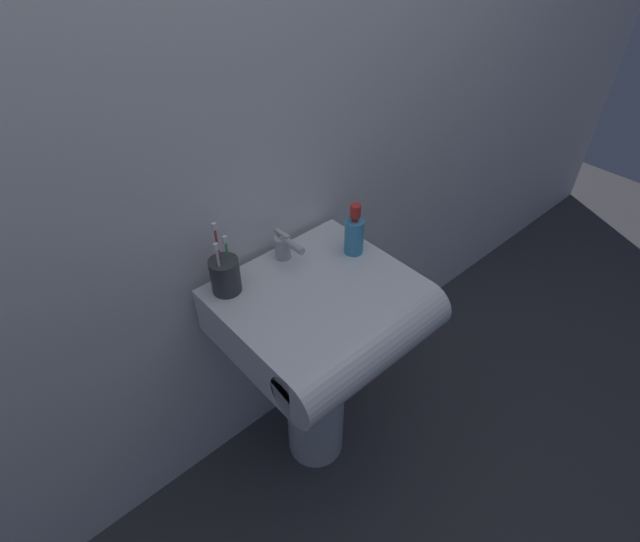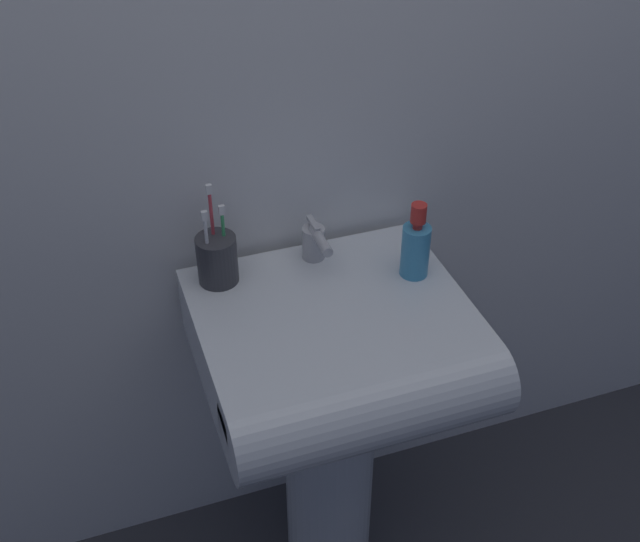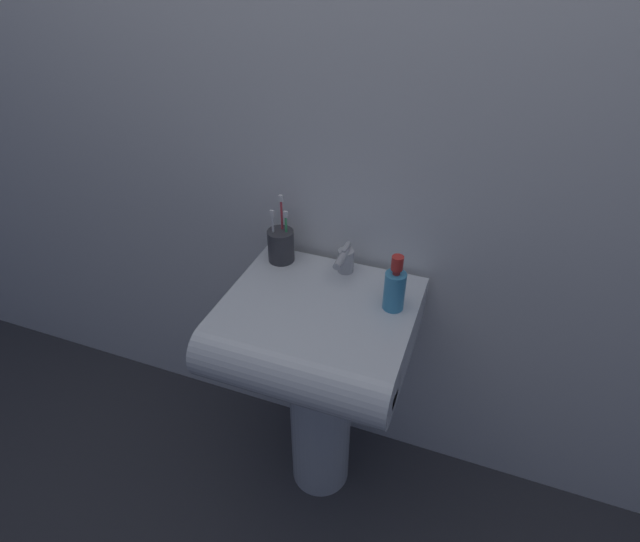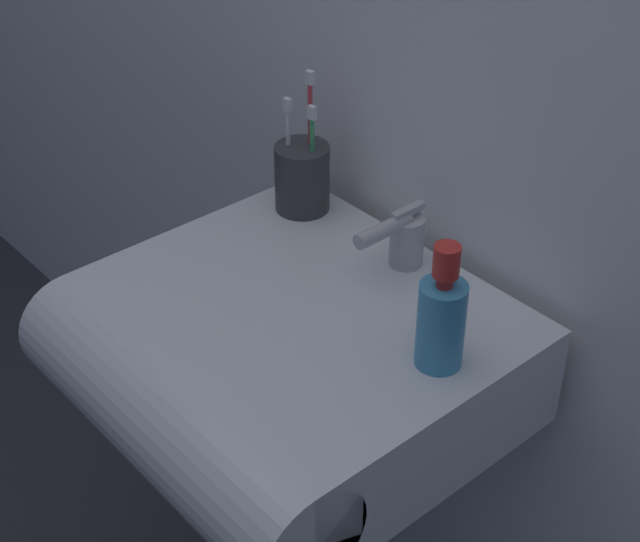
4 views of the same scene
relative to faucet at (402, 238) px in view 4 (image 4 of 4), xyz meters
The scene contains 4 objects.
sink_basin 0.25m from the faucet, 95.34° to the right, with size 0.54×0.51×0.15m.
faucet is the anchor object (origin of this frame).
toothbrush_cup 0.21m from the faucet, behind, with size 0.08×0.08×0.22m.
soap_bottle 0.21m from the faucet, 32.56° to the right, with size 0.06×0.06×0.17m.
Camera 4 is at (0.80, -0.67, 1.60)m, focal length 55.00 mm.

